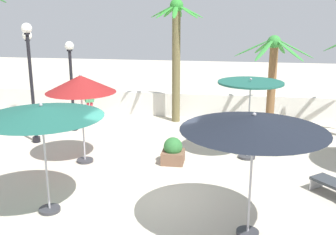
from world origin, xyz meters
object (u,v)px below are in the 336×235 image
patio_umbrella_3 (250,90)px  lamp_post_3 (30,71)px  lamp_post_2 (71,78)px  planter (173,152)px  lamp_post_0 (30,64)px  guest_0 (89,99)px  patio_umbrella_5 (42,113)px  palm_tree_1 (176,47)px  palm_tree_0 (273,71)px  patio_umbrella_2 (81,85)px  patio_umbrella_0 (254,124)px

patio_umbrella_3 → lamp_post_3: lamp_post_3 is taller
lamp_post_2 → planter: lamp_post_2 is taller
lamp_post_0 → guest_0: 2.88m
patio_umbrella_5 → palm_tree_1: (1.98, 8.54, 0.72)m
patio_umbrella_3 → lamp_post_0: bearing=160.7°
lamp_post_3 → palm_tree_0: bearing=17.0°
patio_umbrella_2 → patio_umbrella_0: bearing=-35.7°
patio_umbrella_0 → patio_umbrella_5: 4.77m
patio_umbrella_2 → patio_umbrella_3: 5.31m
palm_tree_1 → planter: bearing=-83.5°
patio_umbrella_2 → patio_umbrella_3: patio_umbrella_2 is taller
patio_umbrella_5 → palm_tree_1: size_ratio=0.55×
patio_umbrella_5 → patio_umbrella_2: bearing=95.0°
lamp_post_0 → planter: bearing=-30.8°
patio_umbrella_3 → guest_0: bearing=150.2°
patio_umbrella_5 → lamp_post_2: 6.86m
lamp_post_2 → lamp_post_3: size_ratio=0.83×
patio_umbrella_0 → palm_tree_0: size_ratio=0.80×
patio_umbrella_5 → lamp_post_2: size_ratio=0.80×
patio_umbrella_5 → palm_tree_1: palm_tree_1 is taller
guest_0 → patio_umbrella_0: bearing=-52.5°
patio_umbrella_5 → palm_tree_0: 9.55m
patio_umbrella_0 → palm_tree_0: 7.95m
patio_umbrella_0 → planter: patio_umbrella_0 is taller
patio_umbrella_5 → planter: bearing=54.9°
patio_umbrella_3 → planter: (-2.36, -0.81, -1.90)m
patio_umbrella_2 → palm_tree_0: (6.14, 4.25, -0.08)m
patio_umbrella_0 → guest_0: bearing=127.5°
lamp_post_0 → patio_umbrella_5: bearing=-61.3°
patio_umbrella_0 → lamp_post_3: 9.15m
patio_umbrella_3 → lamp_post_3: size_ratio=0.62×
patio_umbrella_0 → lamp_post_0: lamp_post_0 is taller
patio_umbrella_3 → palm_tree_0: size_ratio=0.70×
palm_tree_1 → lamp_post_3: size_ratio=1.20×
palm_tree_0 → palm_tree_1: (-3.88, 1.00, 0.76)m
patio_umbrella_2 → lamp_post_0: size_ratio=0.73×
palm_tree_0 → lamp_post_0: 10.02m
guest_0 → patio_umbrella_3: bearing=-29.8°
patio_umbrella_0 → patio_umbrella_2: (-5.04, 3.62, -0.01)m
lamp_post_0 → lamp_post_3: 3.05m
palm_tree_0 → planter: size_ratio=4.48×
planter → lamp_post_2: bearing=146.5°
palm_tree_0 → planter: bearing=-130.2°
guest_0 → planter: guest_0 is taller
patio_umbrella_3 → lamp_post_3: (-7.64, 0.48, 0.36)m
lamp_post_0 → lamp_post_3: bearing=-62.3°
palm_tree_1 → guest_0: 4.47m
patio_umbrella_0 → guest_0: 10.98m
patio_umbrella_5 → lamp_post_2: (-1.93, 6.58, -0.36)m
patio_umbrella_3 → patio_umbrella_5: (-4.90, -4.43, 0.21)m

